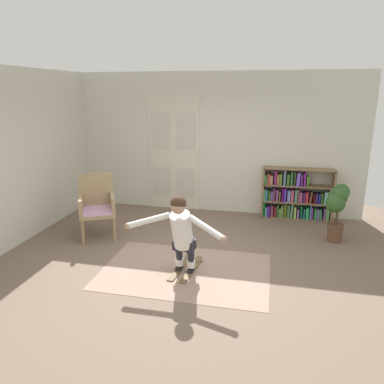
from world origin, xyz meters
TOP-DOWN VIEW (x-y plane):
  - ground_plane at (0.00, 0.00)m, footprint 7.20×7.20m
  - back_wall at (0.00, 2.60)m, footprint 6.00×0.10m
  - side_wall_left at (-3.00, 0.40)m, footprint 0.10×6.00m
  - double_door at (-0.90, 2.54)m, footprint 1.22×0.05m
  - rug at (0.02, -0.28)m, footprint 2.40×1.61m
  - bookshelf at (1.65, 2.39)m, footprint 1.39×0.30m
  - wicker_chair at (-1.81, 0.70)m, footprint 0.81×0.81m
  - potted_plant at (2.28, 1.33)m, footprint 0.41×0.51m
  - skis_pair at (0.02, -0.25)m, footprint 0.37×0.78m
  - person_skier at (0.00, -0.42)m, footprint 1.42×0.67m

SIDE VIEW (x-z plane):
  - ground_plane at x=0.00m, z-range 0.00..0.00m
  - rug at x=0.02m, z-range 0.00..0.01m
  - skis_pair at x=0.02m, z-range -0.01..0.06m
  - bookshelf at x=1.65m, z-range -0.06..0.98m
  - wicker_chair at x=-1.81m, z-range 0.03..1.13m
  - potted_plant at x=2.28m, z-range 0.17..1.17m
  - person_skier at x=0.00m, z-range 0.14..1.26m
  - double_door at x=-0.90m, z-range 0.01..2.46m
  - back_wall at x=0.00m, z-range 0.00..2.90m
  - side_wall_left at x=-3.00m, z-range 0.00..2.90m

